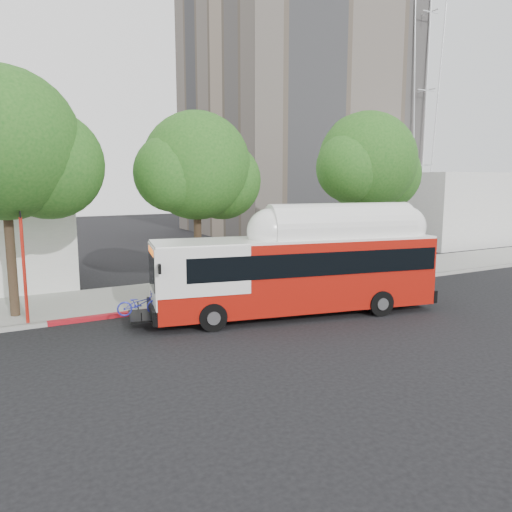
# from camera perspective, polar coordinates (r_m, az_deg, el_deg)

# --- Properties ---
(ground) EXTENTS (120.00, 120.00, 0.00)m
(ground) POSITION_cam_1_polar(r_m,az_deg,el_deg) (19.46, 2.82, -7.70)
(ground) COLOR black
(ground) RESTS_ON ground
(sidewalk) EXTENTS (60.00, 5.00, 0.15)m
(sidewalk) POSITION_cam_1_polar(r_m,az_deg,el_deg) (25.06, -4.85, -3.76)
(sidewalk) COLOR gray
(sidewalk) RESTS_ON ground
(curb_strip) EXTENTS (60.00, 0.30, 0.15)m
(curb_strip) POSITION_cam_1_polar(r_m,az_deg,el_deg) (22.76, -2.25, -5.04)
(curb_strip) COLOR gray
(curb_strip) RESTS_ON ground
(red_curb_segment) EXTENTS (10.00, 0.32, 0.16)m
(red_curb_segment) POSITION_cam_1_polar(r_m,az_deg,el_deg) (21.66, -9.45, -5.87)
(red_curb_segment) COLOR #A0111A
(red_curb_segment) RESTS_ON ground
(street_tree_left) EXTENTS (6.67, 5.80, 9.74)m
(street_tree_left) POSITION_cam_1_polar(r_m,az_deg,el_deg) (21.59, -25.69, 10.82)
(street_tree_left) COLOR #2D2116
(street_tree_left) RESTS_ON ground
(street_tree_mid) EXTENTS (5.75, 5.00, 8.62)m
(street_tree_mid) POSITION_cam_1_polar(r_m,az_deg,el_deg) (23.82, -5.94, 9.70)
(street_tree_mid) COLOR #2D2116
(street_tree_mid) RESTS_ON ground
(street_tree_right) EXTENTS (6.21, 5.40, 9.18)m
(street_tree_right) POSITION_cam_1_polar(r_m,az_deg,el_deg) (28.99, 13.19, 10.06)
(street_tree_right) COLOR #2D2116
(street_tree_right) RESTS_ON ground
(apartment_tower) EXTENTS (18.00, 18.00, 37.00)m
(apartment_tower) POSITION_cam_1_polar(r_m,az_deg,el_deg) (53.31, 4.21, 21.97)
(apartment_tower) COLOR gray
(apartment_tower) RESTS_ON ground
(horizon_block) EXTENTS (20.00, 12.00, 6.00)m
(horizon_block) POSITION_cam_1_polar(r_m,az_deg,el_deg) (50.98, 23.04, 5.33)
(horizon_block) COLOR silver
(horizon_block) RESTS_ON ground
(comms_tower) EXTENTS (2.80, 2.80, 40.00)m
(comms_tower) POSITION_cam_1_polar(r_m,az_deg,el_deg) (51.30, 19.31, 24.79)
(comms_tower) COLOR silver
(comms_tower) RESTS_ON ground
(transit_bus) EXTENTS (12.52, 4.62, 3.65)m
(transit_bus) POSITION_cam_1_polar(r_m,az_deg,el_deg) (20.33, 4.85, -2.05)
(transit_bus) COLOR #A2140B
(transit_bus) RESTS_ON ground
(signal_pole) EXTENTS (0.12, 0.41, 4.38)m
(signal_pole) POSITION_cam_1_polar(r_m,az_deg,el_deg) (20.41, -24.99, -1.27)
(signal_pole) COLOR red
(signal_pole) RESTS_ON ground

